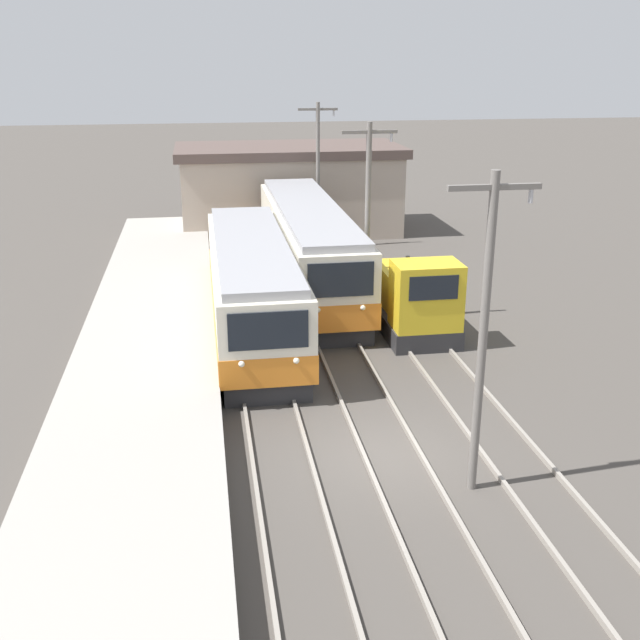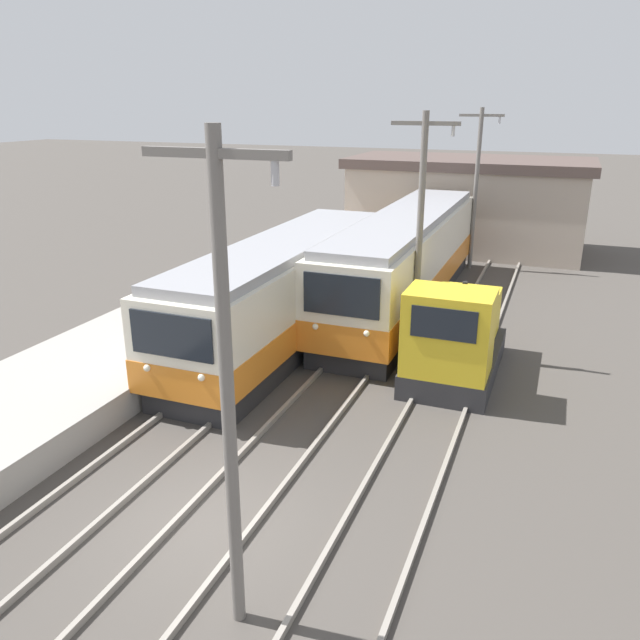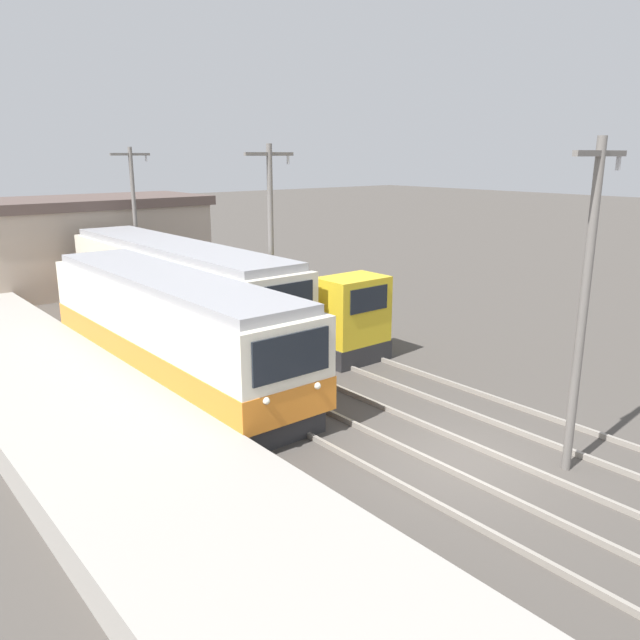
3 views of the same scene
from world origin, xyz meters
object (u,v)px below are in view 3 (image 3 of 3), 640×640
commuter_train_left (170,332)px  commuter_train_center (176,291)px  shunting_locomotive (327,319)px  catenary_mast_mid (271,242)px  catenary_mast_near (585,299)px  catenary_mast_far (135,218)px

commuter_train_left → commuter_train_center: (2.80, 5.17, 0.08)m
shunting_locomotive → commuter_train_left: bearing=172.0°
commuter_train_left → catenary_mast_mid: bearing=6.6°
commuter_train_center → catenary_mast_near: 16.62m
commuter_train_left → shunting_locomotive: commuter_train_left is taller
commuter_train_left → catenary_mast_mid: (4.31, 0.50, 2.42)m
commuter_train_center → commuter_train_left: bearing=-118.5°
catenary_mast_mid → commuter_train_center: bearing=107.9°
catenary_mast_near → catenary_mast_far: 23.44m
commuter_train_left → catenary_mast_far: size_ratio=1.74×
commuter_train_center → shunting_locomotive: bearing=-63.4°
shunting_locomotive → catenary_mast_mid: size_ratio=0.67×
catenary_mast_near → catenary_mast_mid: bearing=90.0°
catenary_mast_near → shunting_locomotive: bearing=81.8°
shunting_locomotive → catenary_mast_far: (-1.49, 13.03, 2.83)m
commuter_train_center → catenary_mast_mid: bearing=-72.1°
catenary_mast_far → commuter_train_left: bearing=-109.4°
catenary_mast_mid → catenary_mast_near: bearing=-90.0°
catenary_mast_mid → catenary_mast_far: 11.72m
commuter_train_center → catenary_mast_near: bearing=-84.7°
shunting_locomotive → catenary_mast_far: size_ratio=0.67×
commuter_train_center → catenary_mast_mid: 5.44m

